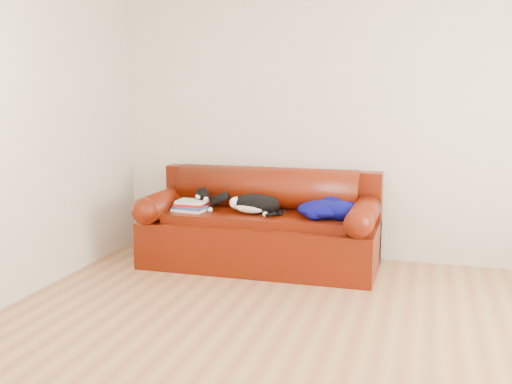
# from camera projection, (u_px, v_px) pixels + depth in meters

# --- Properties ---
(ground) EXTENTS (4.50, 4.50, 0.00)m
(ground) POSITION_uv_depth(u_px,v_px,m) (305.00, 338.00, 3.88)
(ground) COLOR #955A3B
(ground) RESTS_ON ground
(room_shell) EXTENTS (4.52, 4.02, 2.61)m
(room_shell) POSITION_uv_depth(u_px,v_px,m) (329.00, 77.00, 3.58)
(room_shell) COLOR beige
(room_shell) RESTS_ON ground
(sofa_base) EXTENTS (2.10, 0.90, 0.50)m
(sofa_base) POSITION_uv_depth(u_px,v_px,m) (260.00, 240.00, 5.46)
(sofa_base) COLOR #3B0502
(sofa_base) RESTS_ON ground
(sofa_back) EXTENTS (2.10, 1.01, 0.88)m
(sofa_back) POSITION_uv_depth(u_px,v_px,m) (267.00, 203.00, 5.63)
(sofa_back) COLOR #3B0502
(sofa_back) RESTS_ON ground
(book_stack) EXTENTS (0.32, 0.26, 0.10)m
(book_stack) POSITION_uv_depth(u_px,v_px,m) (191.00, 206.00, 5.45)
(book_stack) COLOR white
(book_stack) RESTS_ON sofa_base
(cat) EXTENTS (0.61, 0.24, 0.22)m
(cat) POSITION_uv_depth(u_px,v_px,m) (254.00, 204.00, 5.32)
(cat) COLOR black
(cat) RESTS_ON sofa_base
(blanket) EXTENTS (0.55, 0.46, 0.17)m
(blanket) POSITION_uv_depth(u_px,v_px,m) (326.00, 209.00, 5.18)
(blanket) COLOR #060241
(blanket) RESTS_ON sofa_base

